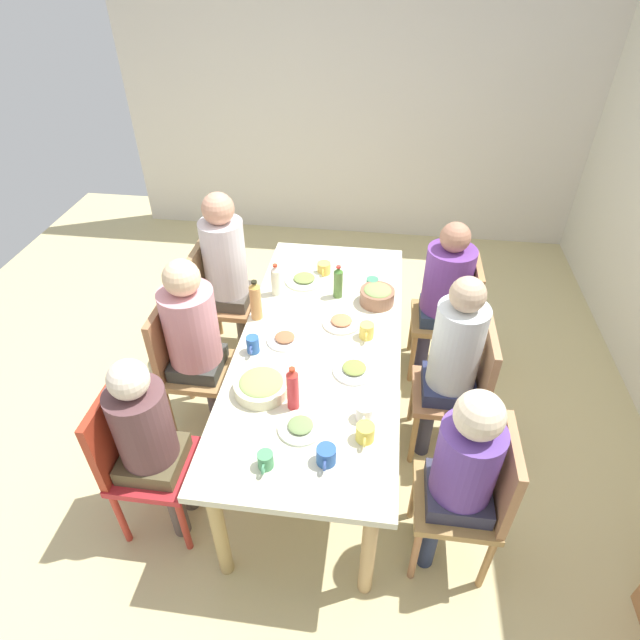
{
  "coord_description": "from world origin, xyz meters",
  "views": [
    {
      "loc": [
        2.22,
        0.29,
        2.66
      ],
      "look_at": [
        0.0,
        0.0,
        0.91
      ],
      "focal_mm": 29.06,
      "sensor_mm": 36.0,
      "label": 1
    }
  ],
  "objects_px": {
    "bottle_1": "(276,280)",
    "person_3": "(445,287)",
    "dining_table": "(320,351)",
    "cup_0": "(372,285)",
    "chair_4": "(185,361)",
    "plate_3": "(354,369)",
    "person_2": "(227,264)",
    "cup_7": "(326,456)",
    "chair_3": "(454,312)",
    "person_5": "(148,435)",
    "bottle_2": "(256,301)",
    "person_1": "(452,356)",
    "chair_2": "(219,294)",
    "person_0": "(462,467)",
    "cup_6": "(265,461)",
    "plate_2": "(304,279)",
    "bowl_0": "(377,295)",
    "cup_1": "(365,433)",
    "cup_5": "(253,345)",
    "chair_0": "(475,494)",
    "person_4": "(194,333)",
    "chair_1": "(462,386)",
    "plate_1": "(341,322)",
    "cup_2": "(367,331)",
    "cup_3": "(364,413)",
    "bottle_0": "(338,282)",
    "cup_4": "(324,268)",
    "chair_5": "(138,456)",
    "plate_4": "(285,339)",
    "plate_0": "(301,427)"
  },
  "relations": [
    {
      "from": "chair_5",
      "to": "bowl_0",
      "type": "xyz_separation_m",
      "value": [
        -1.13,
        1.13,
        0.31
      ]
    },
    {
      "from": "chair_3",
      "to": "chair_4",
      "type": "xyz_separation_m",
      "value": [
        0.72,
        -1.67,
        0.0
      ]
    },
    {
      "from": "bottle_1",
      "to": "person_3",
      "type": "bearing_deg",
      "value": 105.02
    },
    {
      "from": "plate_3",
      "to": "chair_4",
      "type": "bearing_deg",
      "value": -102.06
    },
    {
      "from": "chair_2",
      "to": "cup_5",
      "type": "height_order",
      "value": "chair_2"
    },
    {
      "from": "cup_4",
      "to": "person_5",
      "type": "bearing_deg",
      "value": -25.41
    },
    {
      "from": "plate_1",
      "to": "cup_1",
      "type": "bearing_deg",
      "value": 12.83
    },
    {
      "from": "person_4",
      "to": "cup_4",
      "type": "xyz_separation_m",
      "value": [
        -0.7,
        0.68,
        0.06
      ]
    },
    {
      "from": "chair_2",
      "to": "cup_4",
      "type": "bearing_deg",
      "value": 89.01
    },
    {
      "from": "person_0",
      "to": "cup_3",
      "type": "height_order",
      "value": "person_0"
    },
    {
      "from": "chair_2",
      "to": "cup_0",
      "type": "xyz_separation_m",
      "value": [
        0.19,
        1.1,
        0.3
      ]
    },
    {
      "from": "chair_1",
      "to": "cup_5",
      "type": "xyz_separation_m",
      "value": [
        0.14,
        -1.19,
        0.3
      ]
    },
    {
      "from": "chair_2",
      "to": "person_2",
      "type": "xyz_separation_m",
      "value": [
        -0.0,
        0.09,
        0.26
      ]
    },
    {
      "from": "dining_table",
      "to": "bowl_0",
      "type": "bearing_deg",
      "value": 143.74
    },
    {
      "from": "cup_2",
      "to": "dining_table",
      "type": "bearing_deg",
      "value": -75.18
    },
    {
      "from": "person_0",
      "to": "cup_0",
      "type": "height_order",
      "value": "person_0"
    },
    {
      "from": "chair_4",
      "to": "plate_3",
      "type": "bearing_deg",
      "value": 77.94
    },
    {
      "from": "person_5",
      "to": "cup_3",
      "type": "xyz_separation_m",
      "value": [
        -0.17,
        1.02,
        0.12
      ]
    },
    {
      "from": "cup_2",
      "to": "person_2",
      "type": "bearing_deg",
      "value": -122.9
    },
    {
      "from": "chair_2",
      "to": "plate_2",
      "type": "bearing_deg",
      "value": 78.96
    },
    {
      "from": "bottle_0",
      "to": "bottle_1",
      "type": "bearing_deg",
      "value": -86.74
    },
    {
      "from": "plate_0",
      "to": "cup_2",
      "type": "height_order",
      "value": "cup_2"
    },
    {
      "from": "chair_0",
      "to": "person_4",
      "type": "distance_m",
      "value": 1.75
    },
    {
      "from": "chair_0",
      "to": "person_5",
      "type": "bearing_deg",
      "value": -90.0
    },
    {
      "from": "chair_0",
      "to": "plate_1",
      "type": "height_order",
      "value": "chair_0"
    },
    {
      "from": "bowl_0",
      "to": "bottle_1",
      "type": "distance_m",
      "value": 0.64
    },
    {
      "from": "person_2",
      "to": "cup_7",
      "type": "relative_size",
      "value": 10.46
    },
    {
      "from": "chair_0",
      "to": "person_2",
      "type": "relative_size",
      "value": 0.7
    },
    {
      "from": "person_2",
      "to": "person_4",
      "type": "xyz_separation_m",
      "value": [
        0.72,
        -0.0,
        -0.03
      ]
    },
    {
      "from": "chair_5",
      "to": "cup_6",
      "type": "bearing_deg",
      "value": 77.6
    },
    {
      "from": "person_2",
      "to": "plate_3",
      "type": "xyz_separation_m",
      "value": [
        0.94,
        0.96,
        0.01
      ]
    },
    {
      "from": "plate_4",
      "to": "cup_7",
      "type": "height_order",
      "value": "cup_7"
    },
    {
      "from": "chair_2",
      "to": "cup_6",
      "type": "relative_size",
      "value": 8.48
    },
    {
      "from": "person_4",
      "to": "bowl_0",
      "type": "height_order",
      "value": "person_4"
    },
    {
      "from": "cup_1",
      "to": "cup_5",
      "type": "bearing_deg",
      "value": -129.1
    },
    {
      "from": "plate_1",
      "to": "cup_0",
      "type": "height_order",
      "value": "cup_0"
    },
    {
      "from": "person_5",
      "to": "bottle_2",
      "type": "distance_m",
      "value": 0.97
    },
    {
      "from": "plate_2",
      "to": "bottle_1",
      "type": "bearing_deg",
      "value": -43.25
    },
    {
      "from": "person_1",
      "to": "cup_5",
      "type": "distance_m",
      "value": 1.11
    },
    {
      "from": "plate_2",
      "to": "person_1",
      "type": "bearing_deg",
      "value": 57.51
    },
    {
      "from": "dining_table",
      "to": "cup_0",
      "type": "bearing_deg",
      "value": 153.46
    },
    {
      "from": "person_1",
      "to": "chair_2",
      "type": "distance_m",
      "value": 1.75
    },
    {
      "from": "person_4",
      "to": "cup_3",
      "type": "distance_m",
      "value": 1.16
    },
    {
      "from": "person_5",
      "to": "bowl_0",
      "type": "bearing_deg",
      "value": 137.23
    },
    {
      "from": "chair_4",
      "to": "plate_2",
      "type": "bearing_deg",
      "value": 132.13
    },
    {
      "from": "chair_0",
      "to": "person_4",
      "type": "relative_size",
      "value": 0.73
    },
    {
      "from": "chair_5",
      "to": "person_3",
      "type": "bearing_deg",
      "value": 132.24
    },
    {
      "from": "plate_1",
      "to": "cup_4",
      "type": "height_order",
      "value": "cup_4"
    },
    {
      "from": "chair_0",
      "to": "cup_5",
      "type": "distance_m",
      "value": 1.35
    },
    {
      "from": "bottle_1",
      "to": "chair_3",
      "type": "bearing_deg",
      "value": 103.9
    }
  ]
}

